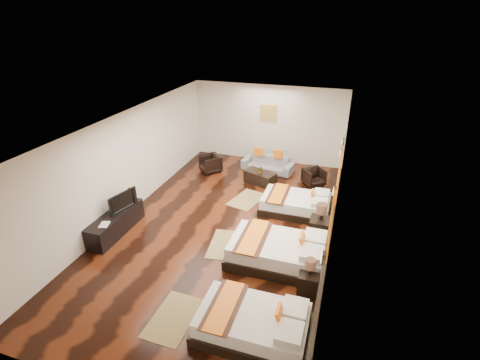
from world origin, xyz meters
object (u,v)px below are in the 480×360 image
(tv_console, at_px, (116,223))
(nightstand_a, at_px, (309,280))
(table_plant, at_px, (261,169))
(figurine, at_px, (130,194))
(armchair_left, at_px, (210,164))
(bed_mid, at_px, (279,252))
(book, at_px, (100,225))
(coffee_table, at_px, (260,178))
(bed_far, at_px, (297,204))
(tv, at_px, (121,200))
(armchair_right, at_px, (314,177))
(nightstand_b, at_px, (320,226))
(sofa, at_px, (268,164))
(bed_near, at_px, (254,324))

(tv_console, bearing_deg, nightstand_a, -7.11)
(nightstand_a, distance_m, table_plant, 4.90)
(figurine, height_order, armchair_left, figurine)
(bed_mid, distance_m, book, 4.26)
(coffee_table, bearing_deg, nightstand_a, -63.95)
(coffee_table, xyz_separation_m, table_plant, (0.02, -0.07, 0.33))
(bed_far, distance_m, coffee_table, 2.03)
(tv_console, distance_m, coffee_table, 4.74)
(bed_far, bearing_deg, tv_console, -150.07)
(tv, bearing_deg, coffee_table, -22.99)
(tv, bearing_deg, armchair_right, -33.59)
(tv_console, xyz_separation_m, figurine, (0.00, 0.72, 0.46))
(nightstand_a, height_order, tv, tv)
(nightstand_b, bearing_deg, tv, -167.88)
(nightstand_b, distance_m, sofa, 4.20)
(bed_far, height_order, nightstand_b, nightstand_b)
(tv_console, relative_size, figurine, 4.78)
(bed_far, relative_size, nightstand_b, 1.99)
(tv_console, bearing_deg, bed_near, -25.19)
(tv_console, distance_m, armchair_left, 4.30)
(armchair_left, distance_m, armchair_right, 3.57)
(book, bearing_deg, coffee_table, 57.90)
(book, height_order, armchair_right, book)
(tv, bearing_deg, nightstand_a, -86.10)
(figurine, bearing_deg, coffee_table, 48.54)
(nightstand_b, relative_size, figurine, 2.57)
(bed_far, xyz_separation_m, sofa, (-1.43, 2.49, 0.01))
(bed_far, height_order, figurine, figurine)
(armchair_right, relative_size, coffee_table, 0.62)
(table_plant, bearing_deg, bed_near, -76.22)
(armchair_right, bearing_deg, nightstand_b, -118.06)
(nightstand_b, height_order, book, nightstand_b)
(bed_far, xyz_separation_m, book, (-4.19, -2.97, 0.31))
(bed_far, relative_size, nightstand_a, 2.43)
(bed_near, xyz_separation_m, sofa, (-1.43, 6.87, 0.00))
(bed_near, height_order, book, bed_near)
(bed_far, xyz_separation_m, armchair_left, (-3.32, 1.79, 0.05))
(table_plant, bearing_deg, figurine, -132.35)
(bed_far, distance_m, book, 5.15)
(tv_console, height_order, tv, tv)
(coffee_table, bearing_deg, book, -122.10)
(bed_near, xyz_separation_m, tv, (-4.14, 2.24, 0.54))
(bed_mid, height_order, tv_console, bed_mid)
(bed_near, bearing_deg, nightstand_b, 77.16)
(bed_near, xyz_separation_m, coffee_table, (-1.43, 5.82, -0.06))
(bed_mid, height_order, figurine, figurine)
(book, relative_size, figurine, 0.76)
(armchair_left, xyz_separation_m, armchair_right, (3.57, 0.05, -0.02))
(coffee_table, bearing_deg, table_plant, -72.63)
(coffee_table, relative_size, table_plant, 3.93)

